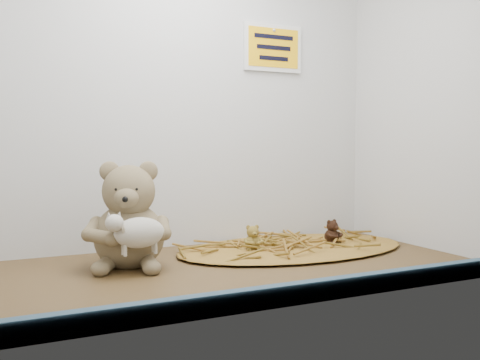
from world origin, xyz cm
name	(u,v)px	position (x,y,z in cm)	size (l,w,h in cm)	color
alcove_shell	(201,67)	(0.00, 9.00, 45.00)	(120.40, 60.20, 90.40)	#443017
front_rail	(283,295)	(0.00, -28.80, 1.80)	(119.28, 2.20, 3.60)	#344E64
straw_bed	(293,247)	(26.88, 12.17, 0.61)	(63.48, 36.86, 1.23)	brown
main_teddy	(129,214)	(-16.44, 11.19, 11.84)	(19.10, 20.16, 23.68)	#8D7656
toy_lamb	(139,233)	(-16.44, 2.70, 8.95)	(14.00, 8.55, 9.05)	silver
mini_teddy_tan	(253,236)	(15.13, 12.59, 4.36)	(5.05, 5.33, 6.27)	olive
mini_teddy_brown	(332,230)	(38.62, 11.76, 4.40)	(5.11, 5.39, 6.33)	black
wall_sign	(273,48)	(30.00, 29.40, 55.00)	(16.00, 1.20, 11.00)	#E5A40B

